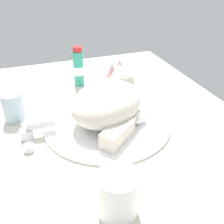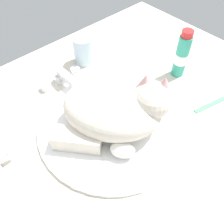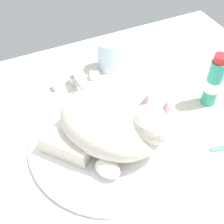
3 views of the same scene
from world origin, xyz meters
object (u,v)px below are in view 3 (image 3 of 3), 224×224
(faucet, at_px, (77,80))
(cat, at_px, (115,124))
(toothpaste_bottle, at_px, (214,82))
(rinse_cup, at_px, (108,55))

(faucet, xyz_separation_m, cat, (0.01, -0.23, 0.05))
(faucet, bearing_deg, toothpaste_bottle, -35.09)
(cat, relative_size, rinse_cup, 3.36)
(faucet, relative_size, rinse_cup, 1.55)
(cat, bearing_deg, faucet, 91.42)
(cat, distance_m, toothpaste_bottle, 0.28)
(cat, height_order, rinse_cup, cat)
(faucet, bearing_deg, cat, -88.58)
(cat, bearing_deg, toothpaste_bottle, 5.21)
(rinse_cup, relative_size, toothpaste_bottle, 0.60)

